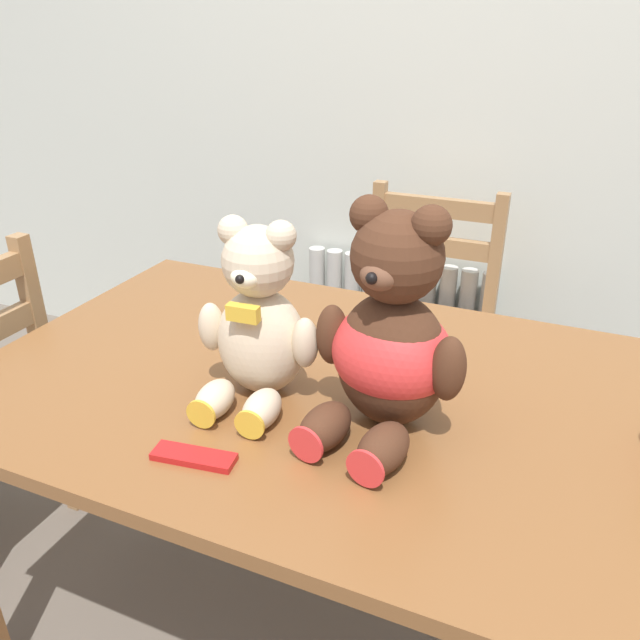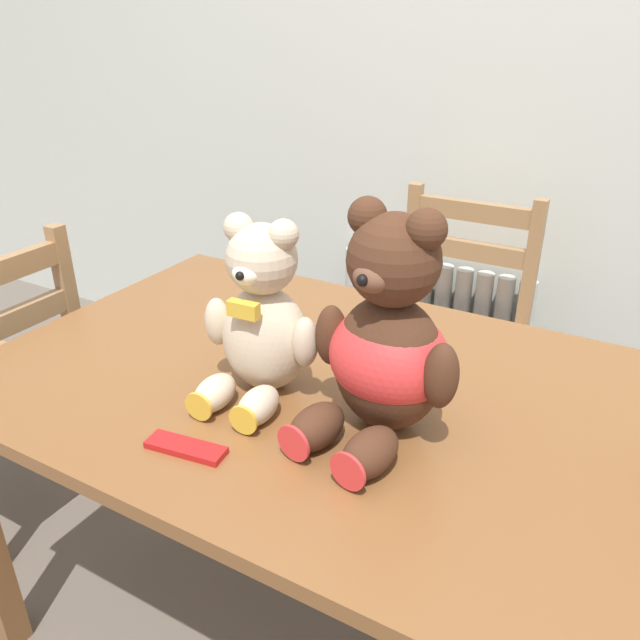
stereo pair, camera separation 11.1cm
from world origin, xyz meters
TOP-DOWN VIEW (x-y plane):
  - wall_back at (0.00, 1.61)m, footprint 8.00×0.04m
  - radiator at (-0.21, 1.54)m, footprint 0.73×0.10m
  - dining_table at (0.00, 0.46)m, footprint 1.52×0.91m
  - wooden_chair_behind at (-0.05, 1.27)m, footprint 0.43×0.41m
  - teddy_bear_left at (-0.14, 0.37)m, footprint 0.24×0.24m
  - teddy_bear_right at (0.11, 0.37)m, footprint 0.29×0.31m
  - chocolate_bar at (-0.15, 0.14)m, footprint 0.15×0.06m

SIDE VIEW (x-z plane):
  - radiator at x=-0.21m, z-range -0.03..0.56m
  - wooden_chair_behind at x=-0.05m, z-range 0.01..0.92m
  - dining_table at x=0.00m, z-range 0.28..1.01m
  - chocolate_bar at x=-0.15m, z-range 0.73..0.74m
  - teddy_bear_left at x=-0.14m, z-range 0.71..1.05m
  - teddy_bear_right at x=0.11m, z-range 0.69..1.09m
  - wall_back at x=0.00m, z-range 0.00..2.60m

